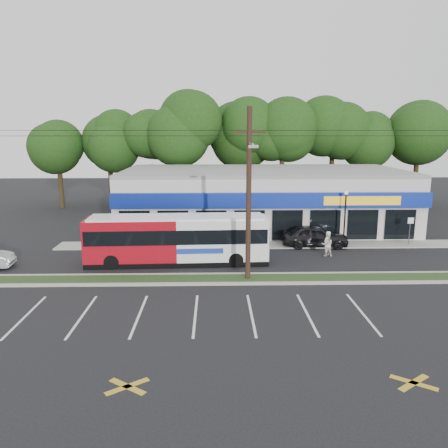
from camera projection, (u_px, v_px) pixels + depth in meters
name	position (u px, v px, depth m)	size (l,w,h in m)	color
ground	(197.00, 286.00, 24.89)	(120.00, 120.00, 0.00)	black
grass_strip	(197.00, 279.00, 25.85)	(40.00, 1.60, 0.12)	#243E19
curb_south	(197.00, 284.00, 25.02)	(40.00, 0.25, 0.14)	#9E9E93
curb_north	(198.00, 274.00, 26.68)	(40.00, 0.25, 0.14)	#9E9E93
sidewalk	(266.00, 245.00, 33.79)	(32.00, 2.20, 0.10)	#9E9E93
strip_mall	(263.00, 198.00, 40.03)	(25.00, 12.55, 5.30)	beige
utility_pole	(246.00, 190.00, 24.73)	(50.00, 2.77, 10.00)	black
lamp_post	(345.00, 212.00, 33.19)	(0.30, 0.30, 4.25)	black
sign_post	(410.00, 226.00, 33.31)	(0.45, 0.10, 2.23)	#59595E
tree_line	(240.00, 134.00, 48.66)	(46.76, 6.76, 11.83)	black
metrobus	(177.00, 238.00, 28.90)	(12.05, 2.99, 3.22)	#A00C18
car_dark	(315.00, 236.00, 33.22)	(2.00, 4.98, 1.70)	black
pedestrian_a	(327.00, 244.00, 30.77)	(0.65, 0.43, 1.78)	silver
pedestrian_b	(327.00, 245.00, 30.79)	(0.78, 0.61, 1.61)	silver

